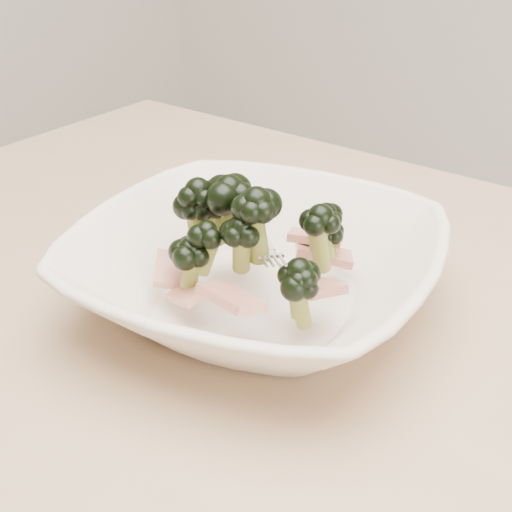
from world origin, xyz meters
name	(u,v)px	position (x,y,z in m)	size (l,w,h in m)	color
dining_table	(336,459)	(0.00, 0.00, 0.65)	(1.20, 0.80, 0.75)	tan
broccoli_dish	(255,267)	(-0.10, 0.02, 0.79)	(0.35, 0.35, 0.13)	beige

